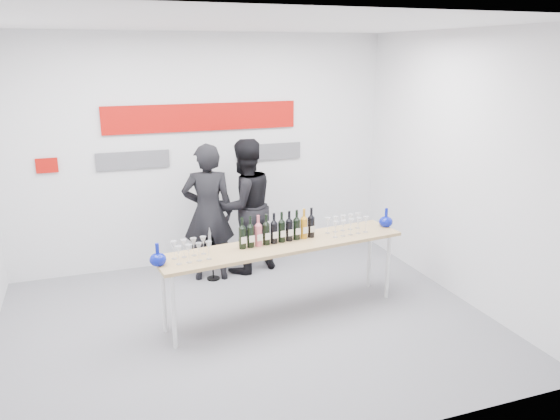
{
  "coord_description": "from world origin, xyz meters",
  "views": [
    {
      "loc": [
        -1.43,
        -4.99,
        2.75
      ],
      "look_at": [
        0.43,
        0.21,
        1.15
      ],
      "focal_mm": 35.0,
      "sensor_mm": 36.0,
      "label": 1
    }
  ],
  "objects_px": {
    "tasting_table": "(283,249)",
    "presenter_right": "(245,206)",
    "mic_stand": "(212,247)",
    "presenter_left": "(208,213)"
  },
  "relations": [
    {
      "from": "presenter_right",
      "to": "mic_stand",
      "type": "height_order",
      "value": "presenter_right"
    },
    {
      "from": "presenter_left",
      "to": "presenter_right",
      "type": "height_order",
      "value": "presenter_right"
    },
    {
      "from": "mic_stand",
      "to": "presenter_right",
      "type": "bearing_deg",
      "value": 10.92
    },
    {
      "from": "presenter_right",
      "to": "mic_stand",
      "type": "distance_m",
      "value": 0.67
    },
    {
      "from": "mic_stand",
      "to": "tasting_table",
      "type": "bearing_deg",
      "value": -75.39
    },
    {
      "from": "presenter_left",
      "to": "presenter_right",
      "type": "distance_m",
      "value": 0.51
    },
    {
      "from": "tasting_table",
      "to": "presenter_right",
      "type": "distance_m",
      "value": 1.35
    },
    {
      "from": "presenter_right",
      "to": "mic_stand",
      "type": "bearing_deg",
      "value": 4.01
    },
    {
      "from": "tasting_table",
      "to": "presenter_right",
      "type": "xyz_separation_m",
      "value": [
        -0.04,
        1.34,
        0.12
      ]
    },
    {
      "from": "presenter_right",
      "to": "mic_stand",
      "type": "relative_size",
      "value": 1.24
    }
  ]
}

